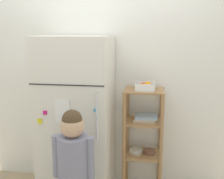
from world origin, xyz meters
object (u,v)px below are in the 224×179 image
at_px(child_standing, 73,161).
at_px(pantry_shelf_unit, 143,132).
at_px(refrigerator, 77,119).
at_px(fruit_bin, 145,86).

relative_size(child_standing, pantry_shelf_unit, 0.97).
xyz_separation_m(refrigerator, child_standing, (0.12, -0.54, -0.16)).
bearing_deg(pantry_shelf_unit, fruit_bin, -54.72).
height_order(child_standing, fruit_bin, fruit_bin).
distance_m(refrigerator, child_standing, 0.58).
xyz_separation_m(child_standing, fruit_bin, (0.54, 0.66, 0.49)).
height_order(refrigerator, pantry_shelf_unit, refrigerator).
distance_m(child_standing, fruit_bin, 0.98).
bearing_deg(refrigerator, pantry_shelf_unit, 11.22).
bearing_deg(child_standing, pantry_shelf_unit, 51.66).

